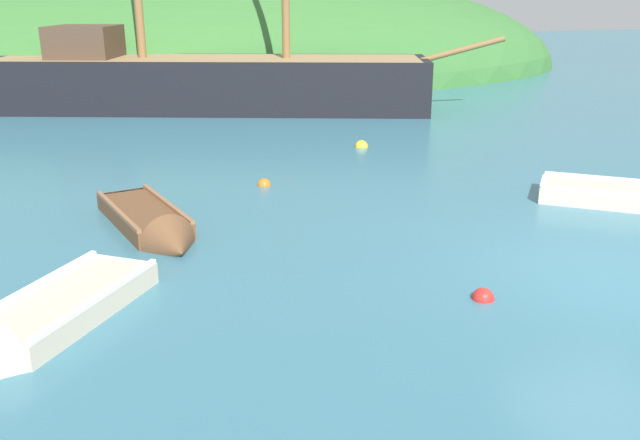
% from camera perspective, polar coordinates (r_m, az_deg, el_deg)
% --- Properties ---
extents(ground_plane, '(120.00, 120.00, 0.00)m').
position_cam_1_polar(ground_plane, '(11.32, 23.27, -4.22)').
color(ground_plane, teal).
extents(shore_hill, '(42.96, 25.10, 11.10)m').
position_cam_1_polar(shore_hill, '(39.16, -10.98, 12.21)').
color(shore_hill, '#387033').
rests_on(shore_hill, ground).
extents(sailing_ship, '(18.00, 7.98, 12.57)m').
position_cam_1_polar(sailing_ship, '(25.48, -9.57, 10.64)').
color(sailing_ship, black).
rests_on(sailing_ship, ground).
extents(rowboat_far, '(1.83, 3.58, 0.95)m').
position_cam_1_polar(rowboat_far, '(12.54, -13.80, -0.59)').
color(rowboat_far, brown).
rests_on(rowboat_far, ground).
extents(rowboat_outer_left, '(2.79, 3.35, 1.06)m').
position_cam_1_polar(rowboat_outer_left, '(9.33, -22.49, -8.26)').
color(rowboat_outer_left, beige).
rests_on(rowboat_outer_left, ground).
extents(buoy_orange, '(0.30, 0.30, 0.30)m').
position_cam_1_polar(buoy_orange, '(15.26, -4.68, 2.93)').
color(buoy_orange, orange).
rests_on(buoy_orange, ground).
extents(buoy_yellow, '(0.37, 0.37, 0.37)m').
position_cam_1_polar(buoy_yellow, '(19.08, 3.48, 6.13)').
color(buoy_yellow, yellow).
rests_on(buoy_yellow, ground).
extents(buoy_red, '(0.32, 0.32, 0.32)m').
position_cam_1_polar(buoy_red, '(9.89, 13.45, -6.43)').
color(buoy_red, red).
rests_on(buoy_red, ground).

